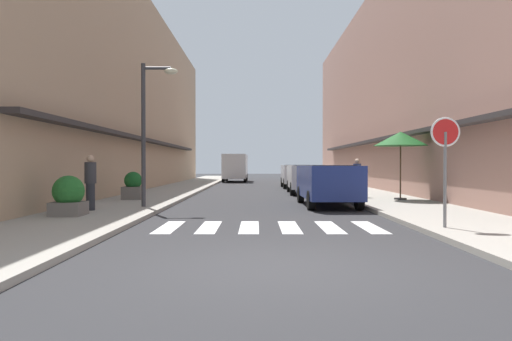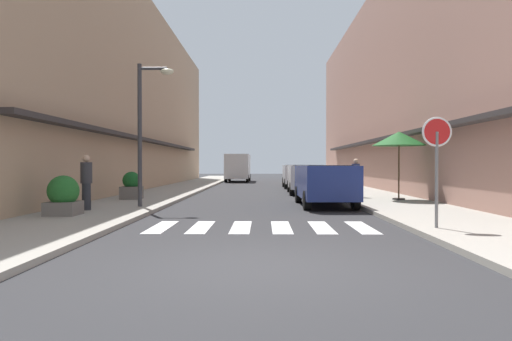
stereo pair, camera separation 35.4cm
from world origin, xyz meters
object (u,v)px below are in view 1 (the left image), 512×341
at_px(parked_car_near, 326,180).
at_px(parked_car_far, 295,173).
at_px(round_street_sign, 444,143).
at_px(cafe_umbrella, 399,139).
at_px(planter_corner, 67,196).
at_px(pedestrian_walking_near, 89,181).
at_px(delivery_van, 234,165).
at_px(street_lamp, 148,118).
at_px(planter_far, 342,182).
at_px(parked_car_mid, 305,176).
at_px(pedestrian_walking_far, 356,177).
at_px(planter_midblock, 132,186).

bearing_deg(parked_car_near, parked_car_far, 90.00).
height_order(round_street_sign, cafe_umbrella, cafe_umbrella).
distance_m(planter_corner, pedestrian_walking_near, 1.43).
bearing_deg(round_street_sign, delivery_van, 101.34).
height_order(street_lamp, planter_far, street_lamp).
relative_size(parked_car_mid, street_lamp, 0.95).
bearing_deg(pedestrian_walking_far, planter_corner, 51.93).
bearing_deg(parked_car_far, pedestrian_walking_near, -116.05).
xyz_separation_m(parked_car_far, round_street_sign, (1.56, -19.12, 1.04)).
bearing_deg(pedestrian_walking_near, cafe_umbrella, 116.16).
bearing_deg(planter_midblock, parked_car_near, -12.68).
distance_m(planter_far, pedestrian_walking_near, 13.76).
bearing_deg(planter_far, pedestrian_walking_near, -133.70).
distance_m(parked_car_far, cafe_umbrella, 11.72).
bearing_deg(parked_car_near, pedestrian_walking_far, 60.00).
xyz_separation_m(planter_far, pedestrian_walking_near, (-9.50, -9.94, 0.43)).
bearing_deg(round_street_sign, parked_car_mid, 96.69).
distance_m(planter_corner, planter_far, 14.84).
xyz_separation_m(delivery_van, planter_far, (6.32, -15.81, -0.85)).
xyz_separation_m(parked_car_near, cafe_umbrella, (3.09, 1.52, 1.56)).
height_order(planter_far, pedestrian_walking_near, pedestrian_walking_near).
relative_size(delivery_van, round_street_sign, 2.25).
bearing_deg(street_lamp, pedestrian_walking_far, 29.97).
bearing_deg(pedestrian_walking_near, parked_car_far, 158.51).
xyz_separation_m(parked_car_mid, delivery_van, (-4.35, 16.14, 0.48)).
distance_m(street_lamp, pedestrian_walking_far, 9.17).
xyz_separation_m(planter_corner, pedestrian_walking_near, (0.09, 1.38, 0.35)).
bearing_deg(parked_car_mid, street_lamp, -125.61).
distance_m(parked_car_mid, street_lamp, 10.55).
xyz_separation_m(parked_car_near, pedestrian_walking_far, (1.72, 2.98, 0.04)).
bearing_deg(parked_car_mid, pedestrian_walking_far, -66.41).
height_order(round_street_sign, pedestrian_walking_far, round_street_sign).
bearing_deg(delivery_van, pedestrian_walking_near, -97.04).
bearing_deg(planter_far, pedestrian_walking_far, -93.37).
relative_size(parked_car_mid, round_street_sign, 1.83).
xyz_separation_m(planter_corner, pedestrian_walking_far, (9.35, 7.05, 0.33)).
relative_size(cafe_umbrella, planter_far, 2.70).
bearing_deg(planter_corner, pedestrian_walking_far, 37.03).
height_order(delivery_van, pedestrian_walking_far, delivery_van).
bearing_deg(planter_corner, cafe_umbrella, 27.52).
height_order(parked_car_near, cafe_umbrella, cafe_umbrella).
bearing_deg(parked_car_near, pedestrian_walking_near, -160.34).
relative_size(street_lamp, planter_corner, 4.32).
relative_size(parked_car_far, cafe_umbrella, 1.49).
relative_size(delivery_van, street_lamp, 1.16).
height_order(round_street_sign, planter_far, round_street_sign).
height_order(parked_car_far, street_lamp, street_lamp).
bearing_deg(round_street_sign, planter_corner, 165.73).
bearing_deg(planter_midblock, pedestrian_walking_far, 8.17).
bearing_deg(delivery_van, round_street_sign, -78.66).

